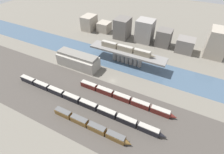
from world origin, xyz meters
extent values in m
plane|color=#666056|center=(0.00, 0.00, 0.00)|extent=(400.00, 400.00, 0.00)
cube|color=#423D38|center=(0.00, -24.00, 0.00)|extent=(280.00, 42.00, 0.01)
cube|color=#3D5166|center=(0.00, 21.97, 0.00)|extent=(320.00, 22.44, 0.01)
cube|color=slate|center=(0.00, 21.97, 8.78)|extent=(54.38, 9.74, 1.27)
cylinder|color=gray|center=(-9.62, 21.97, 4.07)|extent=(2.81, 2.81, 8.14)
cylinder|color=gray|center=(-6.41, 21.97, 4.07)|extent=(2.81, 2.81, 8.14)
cylinder|color=gray|center=(-3.21, 21.97, 4.07)|extent=(2.81, 2.81, 8.14)
cylinder|color=gray|center=(0.00, 21.97, 4.07)|extent=(2.81, 2.81, 8.14)
cylinder|color=gray|center=(3.21, 21.97, 4.07)|extent=(2.81, 2.81, 8.14)
cylinder|color=gray|center=(6.41, 21.97, 4.07)|extent=(2.81, 2.81, 8.14)
cylinder|color=gray|center=(9.62, 21.97, 4.07)|extent=(2.81, 2.81, 8.14)
cube|color=gray|center=(-14.00, 21.97, 11.16)|extent=(11.31, 2.69, 3.49)
cube|color=#9E998E|center=(-14.00, 21.97, 13.10)|extent=(10.86, 2.47, 0.40)
cube|color=gray|center=(-1.75, 21.97, 11.16)|extent=(11.31, 2.69, 3.49)
cube|color=#9E998E|center=(-1.75, 21.97, 13.10)|extent=(10.86, 2.47, 0.40)
cube|color=gray|center=(10.49, 21.97, 11.16)|extent=(11.31, 2.69, 3.49)
cube|color=#9E998E|center=(10.49, 21.97, 13.10)|extent=(10.86, 2.47, 0.40)
cone|color=gray|center=(18.13, 21.97, 10.98)|extent=(3.96, 2.42, 2.42)
cube|color=brown|center=(-10.06, -35.52, 1.55)|extent=(9.02, 3.03, 3.11)
cube|color=#4C4C4C|center=(-10.06, -35.52, 3.31)|extent=(8.66, 2.78, 0.40)
cube|color=brown|center=(-0.15, -35.52, 1.55)|extent=(9.02, 3.03, 3.11)
cube|color=#4C4C4C|center=(-0.15, -35.52, 3.31)|extent=(8.66, 2.78, 0.40)
cube|color=brown|center=(9.76, -35.52, 1.55)|extent=(9.02, 3.03, 3.11)
cube|color=#4C4C4C|center=(9.76, -35.52, 3.31)|extent=(8.66, 2.78, 0.40)
cube|color=brown|center=(19.67, -35.52, 1.55)|extent=(9.02, 3.03, 3.11)
cube|color=#4C4C4C|center=(19.67, -35.52, 3.31)|extent=(8.66, 2.78, 0.40)
cone|color=brown|center=(25.76, -35.52, 1.40)|extent=(3.16, 2.72, 2.72)
cube|color=black|center=(-46.05, -25.15, 1.63)|extent=(10.25, 2.77, 3.26)
cube|color=#9E998E|center=(-46.05, -25.15, 3.46)|extent=(9.84, 2.55, 0.40)
cube|color=black|center=(-34.97, -25.15, 1.63)|extent=(10.25, 2.77, 3.26)
cube|color=#9E998E|center=(-34.97, -25.15, 3.46)|extent=(9.84, 2.55, 0.40)
cube|color=black|center=(-23.88, -25.15, 1.63)|extent=(10.25, 2.77, 3.26)
cube|color=#9E998E|center=(-23.88, -25.15, 3.46)|extent=(9.84, 2.55, 0.40)
cube|color=black|center=(-12.80, -25.15, 1.63)|extent=(10.25, 2.77, 3.26)
cube|color=#9E998E|center=(-12.80, -25.15, 3.46)|extent=(9.84, 2.55, 0.40)
cube|color=black|center=(-1.71, -25.15, 1.63)|extent=(10.25, 2.77, 3.26)
cube|color=#9E998E|center=(-1.71, -25.15, 3.46)|extent=(9.84, 2.55, 0.40)
cube|color=black|center=(9.38, -25.15, 1.63)|extent=(10.25, 2.77, 3.26)
cube|color=#9E998E|center=(9.38, -25.15, 3.46)|extent=(9.84, 2.55, 0.40)
cube|color=black|center=(20.46, -25.15, 1.63)|extent=(10.25, 2.77, 3.26)
cube|color=#9E998E|center=(20.46, -25.15, 3.46)|extent=(9.84, 2.55, 0.40)
cube|color=black|center=(31.55, -25.15, 1.63)|extent=(10.25, 2.77, 3.26)
cube|color=#9E998E|center=(31.55, -25.15, 3.46)|extent=(9.84, 2.55, 0.40)
cone|color=black|center=(38.47, -25.15, 1.47)|extent=(3.59, 2.49, 2.49)
cube|color=#5B1E19|center=(-9.91, -12.04, 1.56)|extent=(10.08, 2.88, 3.12)
cube|color=#9E998E|center=(-9.91, -12.04, 3.32)|extent=(9.68, 2.65, 0.40)
cube|color=#5B1E19|center=(0.96, -12.04, 1.56)|extent=(10.08, 2.88, 3.12)
cube|color=#9E998E|center=(0.96, -12.04, 3.32)|extent=(9.68, 2.65, 0.40)
cube|color=#5B1E19|center=(11.84, -12.04, 1.56)|extent=(10.08, 2.88, 3.12)
cube|color=#9E998E|center=(11.84, -12.04, 3.32)|extent=(9.68, 2.65, 0.40)
cube|color=#5B1E19|center=(22.71, -12.04, 1.56)|extent=(10.08, 2.88, 3.12)
cube|color=#9E998E|center=(22.71, -12.04, 3.32)|extent=(9.68, 2.65, 0.40)
cube|color=#5B1E19|center=(33.59, -12.04, 1.56)|extent=(10.08, 2.88, 3.12)
cube|color=#9E998E|center=(33.59, -12.04, 3.32)|extent=(9.68, 2.65, 0.40)
cone|color=#5B1E19|center=(40.39, -12.04, 1.40)|extent=(3.53, 2.59, 2.59)
cube|color=#9E998E|center=(-28.38, 3.25, 4.11)|extent=(29.26, 10.82, 8.21)
cube|color=slate|center=(-28.38, 3.25, 9.11)|extent=(28.68, 7.57, 1.80)
cube|color=gray|center=(-54.29, 57.32, 6.59)|extent=(10.78, 13.98, 13.18)
cube|color=gray|center=(-39.73, 60.16, 4.33)|extent=(10.63, 10.96, 8.67)
cube|color=#605B56|center=(-19.71, 56.82, 8.54)|extent=(11.88, 14.02, 17.07)
cube|color=gray|center=(-0.13, 58.71, 9.32)|extent=(13.59, 12.56, 18.64)
cube|color=#605B56|center=(16.18, 59.03, 6.75)|extent=(11.21, 11.30, 13.50)
cube|color=slate|center=(33.43, 57.18, 5.40)|extent=(12.78, 11.37, 10.80)
cube|color=gray|center=(53.93, 61.16, 10.42)|extent=(13.36, 15.36, 20.84)
camera|label=1|loc=(37.77, -74.38, 72.51)|focal=28.00mm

